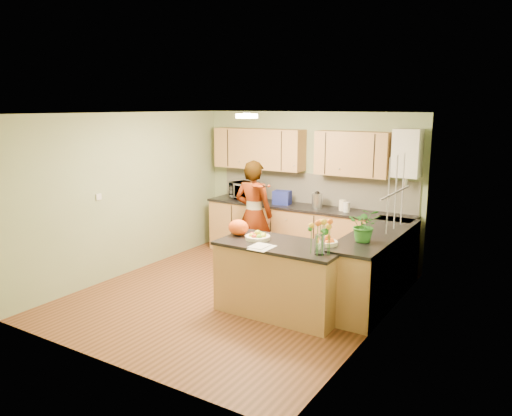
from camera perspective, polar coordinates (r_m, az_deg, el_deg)
The scene contains 28 objects.
floor at distance 7.08m, azimuth -2.33°, elevation -9.91°, with size 4.50×4.50×0.00m, color #532F17.
ceiling at distance 6.59m, azimuth -2.51°, elevation 10.76°, with size 4.00×4.50×0.02m, color white.
wall_back at distance 8.65m, azimuth 6.01°, elevation 2.60°, with size 4.00×0.02×2.50m, color gray.
wall_front at distance 5.08m, azimuth -16.89°, elevation -4.29°, with size 4.00×0.02×2.50m, color gray.
wall_left at distance 8.00m, azimuth -14.35°, elevation 1.57°, with size 0.02×4.50×2.50m, color gray.
wall_right at distance 5.86m, azimuth 13.98°, elevation -2.03°, with size 0.02×4.50×2.50m, color gray.
back_counter at distance 8.50m, azimuth 5.61°, elevation -2.92°, with size 3.64×0.62×0.94m.
right_counter at distance 6.94m, azimuth 13.50°, elevation -6.56°, with size 0.62×2.24×0.94m.
splashback at distance 8.60m, azimuth 6.55°, elevation 2.20°, with size 3.60×0.02×0.52m, color beige.
upper_cabinets at distance 8.50m, azimuth 4.51°, elevation 6.55°, with size 3.20×0.34×0.70m.
boiler at distance 7.83m, azimuth 16.91°, elevation 5.99°, with size 0.40×0.30×0.86m.
window_right at distance 6.37m, azimuth 15.73°, elevation 1.71°, with size 0.01×1.30×1.05m.
light_switch at distance 7.59m, azimuth -17.54°, elevation 1.23°, with size 0.02×0.09×0.09m, color white.
ceiling_lamp at distance 6.84m, azimuth -1.07°, elevation 10.48°, with size 0.30×0.30×0.07m.
peninsula_island at distance 6.37m, azimuth 2.89°, elevation -8.00°, with size 1.60×0.82×0.92m.
fruit_dish at distance 6.39m, azimuth 0.18°, elevation -3.21°, with size 0.32×0.32×0.11m.
orange_bowl at distance 6.11m, azimuth 8.14°, elevation -3.87°, with size 0.25×0.25×0.15m.
flower_vase at distance 5.73m, azimuth 7.34°, elevation -2.06°, with size 0.27×0.27×0.51m.
orange_bag at distance 6.59m, azimuth -2.02°, elevation -2.23°, with size 0.28×0.24×0.21m, color #F05213.
papers at distance 6.03m, azimuth 0.71°, elevation -4.52°, with size 0.24×0.32×0.01m, color white.
violinist at distance 8.01m, azimuth -0.26°, elevation -0.76°, with size 0.64×0.42×1.76m, color #DAAE85.
violin at distance 7.63m, azimuth 0.13°, elevation 2.63°, with size 0.59×0.24×0.12m, color #521805, non-canonical shape.
microwave at distance 8.98m, azimuth -1.17°, elevation 1.97°, with size 0.54×0.37×0.30m, color white.
blue_box at distance 8.54m, azimuth 3.00°, elevation 1.20°, with size 0.29×0.21×0.23m, color navy.
kettle at distance 8.28m, azimuth 6.99°, elevation 0.92°, with size 0.17×0.17×0.32m.
jar_cream at distance 8.13m, azimuth 9.86°, elevation 0.30°, with size 0.11×0.11×0.17m, color #F9E9C7.
jar_white at distance 8.03m, azimuth 10.30°, elevation 0.11°, with size 0.10×0.10×0.16m, color white.
potted_plant at distance 6.30m, azimuth 12.34°, elevation -1.90°, with size 0.39×0.34×0.43m, color #2B7125.
Camera 1 is at (3.71, -5.44, 2.60)m, focal length 35.00 mm.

